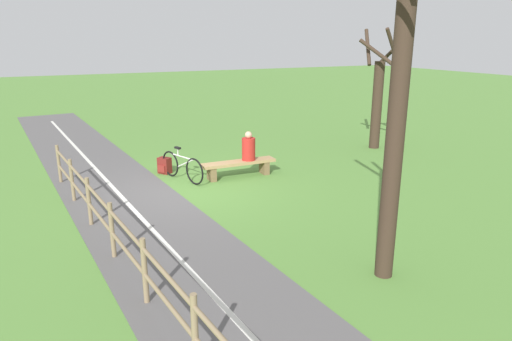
{
  "coord_description": "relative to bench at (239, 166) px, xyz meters",
  "views": [
    {
      "loc": [
        3.09,
        10.49,
        3.67
      ],
      "look_at": [
        -0.94,
        2.14,
        0.96
      ],
      "focal_mm": 32.07,
      "sensor_mm": 36.0,
      "label": 1
    }
  ],
  "objects": [
    {
      "name": "paved_path",
      "position": [
        2.83,
        4.47,
        -0.31
      ],
      "size": [
        5.61,
        36.08,
        0.02
      ],
      "primitive_type": "cube",
      "rotation": [
        0.0,
        0.0,
        0.09
      ],
      "color": "#565454",
      "rests_on": "ground_plane"
    },
    {
      "name": "ground_plane",
      "position": [
        1.67,
        0.47,
        -0.32
      ],
      "size": [
        80.0,
        80.0,
        0.0
      ],
      "primitive_type": "plane",
      "color": "#548438"
    },
    {
      "name": "tree_by_path",
      "position": [
        0.09,
        5.94,
        2.09
      ],
      "size": [
        1.18,
        1.33,
        5.21
      ],
      "color": "#38281E",
      "rests_on": "ground_plane"
    },
    {
      "name": "fence_roadside",
      "position": [
        3.67,
        5.09,
        0.28
      ],
      "size": [
        1.56,
        13.38,
        1.01
      ],
      "rotation": [
        0.0,
        0.0,
        1.68
      ],
      "color": "#847051",
      "rests_on": "ground_plane"
    },
    {
      "name": "bench",
      "position": [
        0.0,
        0.0,
        0.0
      ],
      "size": [
        2.07,
        0.46,
        0.44
      ],
      "rotation": [
        0.0,
        0.0,
        -0.02
      ],
      "color": "#A88456",
      "rests_on": "ground_plane"
    },
    {
      "name": "backpack",
      "position": [
        1.73,
        -1.21,
        -0.1
      ],
      "size": [
        0.39,
        0.42,
        0.45
      ],
      "rotation": [
        0.0,
        0.0,
        5.32
      ],
      "color": "maroon",
      "rests_on": "ground_plane"
    },
    {
      "name": "tree_far_right",
      "position": [
        -5.59,
        -1.08,
        1.53
      ],
      "size": [
        1.59,
        1.51,
        3.97
      ],
      "color": "#38281E",
      "rests_on": "ground_plane"
    },
    {
      "name": "path_centre_line",
      "position": [
        2.83,
        4.47,
        -0.3
      ],
      "size": [
        2.86,
        31.89,
        0.0
      ],
      "primitive_type": "cube",
      "rotation": [
        0.0,
        0.0,
        0.09
      ],
      "color": "silver",
      "rests_on": "paved_path"
    },
    {
      "name": "bicycle",
      "position": [
        1.47,
        -0.37,
        0.06
      ],
      "size": [
        0.63,
        1.68,
        0.88
      ],
      "rotation": [
        0.0,
        0.0,
        1.91
      ],
      "color": "black",
      "rests_on": "ground_plane"
    },
    {
      "name": "person_seated",
      "position": [
        -0.3,
        0.01,
        0.46
      ],
      "size": [
        0.37,
        0.37,
        0.79
      ],
      "rotation": [
        0.0,
        0.0,
        -0.02
      ],
      "color": "#B2231E",
      "rests_on": "bench"
    }
  ]
}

